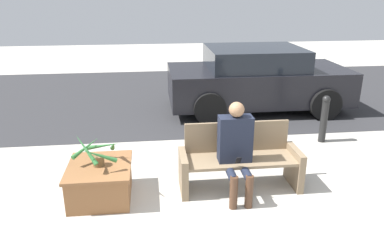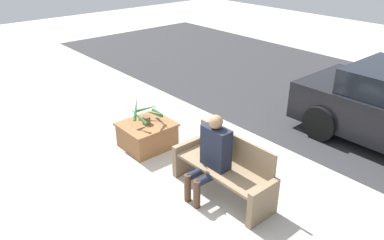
{
  "view_description": "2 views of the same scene",
  "coord_description": "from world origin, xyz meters",
  "px_view_note": "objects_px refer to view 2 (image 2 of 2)",
  "views": [
    {
      "loc": [
        -0.94,
        -3.71,
        2.66
      ],
      "look_at": [
        -0.38,
        1.06,
        0.95
      ],
      "focal_mm": 35.0,
      "sensor_mm": 36.0,
      "label": 1
    },
    {
      "loc": [
        3.45,
        -2.52,
        3.45
      ],
      "look_at": [
        -0.79,
        1.13,
        0.74
      ],
      "focal_mm": 35.0,
      "sensor_mm": 36.0,
      "label": 2
    }
  ],
  "objects_px": {
    "person_seated": "(212,153)",
    "planter_box": "(147,134)",
    "potted_plant": "(146,114)",
    "bench": "(225,169)"
  },
  "relations": [
    {
      "from": "person_seated",
      "to": "planter_box",
      "type": "xyz_separation_m",
      "value": [
        -1.79,
        0.09,
        -0.44
      ]
    },
    {
      "from": "planter_box",
      "to": "person_seated",
      "type": "bearing_deg",
      "value": -2.86
    },
    {
      "from": "planter_box",
      "to": "potted_plant",
      "type": "xyz_separation_m",
      "value": [
        -0.0,
        0.01,
        0.41
      ]
    },
    {
      "from": "bench",
      "to": "person_seated",
      "type": "distance_m",
      "value": 0.35
    },
    {
      "from": "potted_plant",
      "to": "planter_box",
      "type": "bearing_deg",
      "value": -89.29
    },
    {
      "from": "person_seated",
      "to": "planter_box",
      "type": "distance_m",
      "value": 1.85
    },
    {
      "from": "person_seated",
      "to": "potted_plant",
      "type": "xyz_separation_m",
      "value": [
        -1.79,
        0.1,
        -0.04
      ]
    },
    {
      "from": "planter_box",
      "to": "potted_plant",
      "type": "height_order",
      "value": "potted_plant"
    },
    {
      "from": "person_seated",
      "to": "planter_box",
      "type": "height_order",
      "value": "person_seated"
    },
    {
      "from": "person_seated",
      "to": "planter_box",
      "type": "relative_size",
      "value": 1.42
    }
  ]
}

